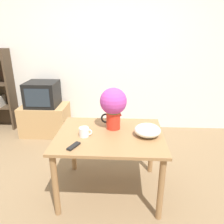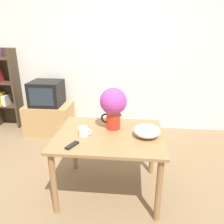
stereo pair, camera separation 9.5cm
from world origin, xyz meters
The scene contains 9 objects.
ground_plane centered at (0.00, 0.00, 0.00)m, with size 12.00×12.00×0.00m, color #7F6647.
wall_back centered at (0.00, 1.89, 1.30)m, with size 8.00×0.05×2.60m.
table centered at (0.07, 0.03, 0.62)m, with size 1.13×0.89×0.72m.
flower_vase centered at (0.10, 0.18, 1.00)m, with size 0.29×0.29×0.46m.
coffee_mug centered at (-0.19, -0.03, 0.77)m, with size 0.13×0.10×0.10m.
white_bowl centered at (0.46, 0.01, 0.78)m, with size 0.27×0.27×0.12m.
remote_control centered at (-0.25, -0.26, 0.73)m, with size 0.11×0.16×0.02m.
tv_stand centered at (-1.18, 1.49, 0.26)m, with size 0.79×0.54×0.53m.
tv_set centered at (-1.18, 1.49, 0.73)m, with size 0.52×0.49×0.42m.
Camera 1 is at (0.21, -2.05, 1.74)m, focal length 35.00 mm.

